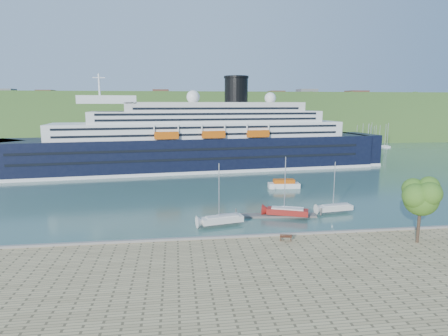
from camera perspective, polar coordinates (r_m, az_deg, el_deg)
ground at (r=52.35m, az=8.47°, el=-11.07°), size 400.00×400.00×0.00m
far_hillside at (r=192.60m, az=-3.37°, el=7.79°), size 400.00×50.00×24.00m
quay_coping at (r=51.77m, az=8.56°, el=-9.96°), size 220.00×0.50×0.30m
cruise_ship at (r=106.16m, az=-4.66°, el=6.84°), size 118.68×29.04×26.40m
park_bench at (r=49.93m, az=9.40°, el=-10.31°), size 1.67×1.01×1.00m
promenade_tree at (r=53.47m, az=27.73°, el=-5.32°), size 5.61×5.61×9.30m
floating_pontoon at (r=63.09m, az=6.71°, el=-7.22°), size 16.09×3.57×0.36m
sailboat_white_near at (r=57.08m, az=-0.29°, el=-4.32°), size 7.45×3.48×9.28m
sailboat_red at (r=61.96m, az=9.73°, el=-3.17°), size 7.69×4.67×9.62m
sailboat_white_far at (r=66.67m, az=16.75°, el=-3.03°), size 6.77×2.70×8.50m
tender_launch at (r=84.53m, az=9.11°, el=-2.36°), size 7.15×2.91×1.93m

